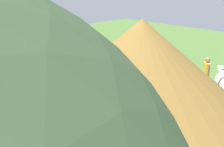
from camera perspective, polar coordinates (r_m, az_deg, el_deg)
The scene contains 10 objects.
ground_plane at distance 12.10m, azimuth 4.98°, elevation -4.56°, with size 36.00×36.00×0.00m, color #4A6D30.
thatched_hut at distance 6.49m, azimuth 5.84°, elevation -4.54°, with size 4.65×4.65×4.05m.
shade_umbrella at distance 11.56m, azimuth -9.79°, elevation 8.08°, with size 4.27×4.27×3.19m.
patio_dining_table at distance 12.10m, azimuth -9.25°, elevation -1.39°, with size 1.61×1.03×0.74m.
patio_chair_near_hut at distance 11.14m, azimuth -5.70°, elevation -3.81°, with size 0.44×0.46×0.90m.
patio_chair_west_end at distance 13.18m, azimuth -12.40°, elevation -0.50°, with size 0.42×0.44×0.90m.
guest_beside_umbrella at distance 13.89m, azimuth -9.83°, elevation 2.94°, with size 0.49×0.48×1.73m.
standing_watcher at distance 12.66m, azimuth 19.28°, elevation 0.38°, with size 0.45×0.48×1.68m.
striped_lounge_chair at distance 12.16m, azimuth 7.96°, elevation -3.25°, with size 0.70×0.90×0.65m.
zebra_nearest_camera at distance 13.89m, azimuth 0.45°, elevation 3.10°, with size 0.69×2.36×1.55m.
Camera 1 is at (-7.34, 8.32, 4.83)m, focal length 43.28 mm.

